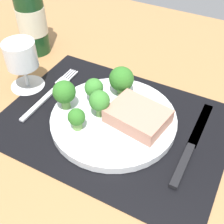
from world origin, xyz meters
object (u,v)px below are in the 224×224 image
object	(u,v)px
steak	(138,116)
wine_bottle	(30,14)
wine_glass	(21,58)
knife	(190,148)
plate	(114,119)
fork	(51,93)

from	to	relation	value
steak	wine_bottle	bearing A→B (deg)	158.93
wine_glass	knife	bearing A→B (deg)	-1.39
steak	plate	bearing A→B (deg)	-168.89
plate	fork	bearing A→B (deg)	175.00
wine_bottle	knife	bearing A→B (deg)	-16.85
fork	wine_glass	size ratio (longest dim) A/B	1.73
plate	knife	distance (cm)	15.45
fork	wine_bottle	world-z (taller)	wine_bottle
steak	fork	bearing A→B (deg)	178.62
knife	wine_glass	distance (cm)	38.87
plate	wine_glass	bearing A→B (deg)	176.35
fork	knife	world-z (taller)	knife
fork	plate	bearing A→B (deg)	-6.58
steak	knife	xyz separation A→B (cm)	(10.77, -0.38, -2.76)
wine_bottle	steak	bearing A→B (deg)	-21.07
plate	wine_bottle	world-z (taller)	wine_bottle
knife	fork	bearing A→B (deg)	179.23
plate	knife	bearing A→B (deg)	1.97
wine_glass	wine_bottle	bearing A→B (deg)	119.94
wine_glass	steak	bearing A→B (deg)	-1.13
fork	knife	size ratio (longest dim) A/B	0.83
fork	wine_bottle	size ratio (longest dim) A/B	0.67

